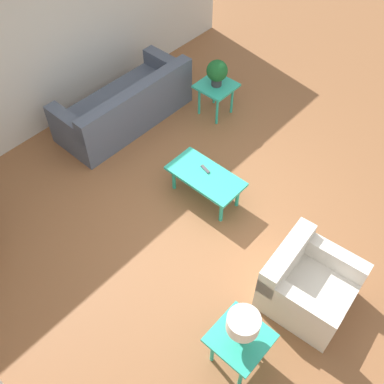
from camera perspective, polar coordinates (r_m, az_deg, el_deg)
ground_plane at (r=5.90m, az=2.20°, el=-3.03°), size 14.00×14.00×0.00m
wall_right at (r=6.84m, az=-18.38°, el=18.06°), size 0.12×7.20×2.70m
sofa at (r=7.07m, az=-8.36°, el=10.69°), size 0.91×2.14×0.79m
armchair at (r=5.17m, az=14.29°, el=-11.31°), size 0.95×0.95×0.74m
coffee_table at (r=5.83m, az=1.72°, el=1.81°), size 1.01×0.51×0.43m
side_table_plant at (r=7.07m, az=3.09°, el=12.90°), size 0.54×0.54×0.54m
side_table_lamp at (r=4.59m, az=6.08°, el=-18.26°), size 0.54×0.54×0.54m
potted_plant at (r=6.88m, az=3.20°, el=15.02°), size 0.32×0.32×0.41m
table_lamp at (r=4.25m, az=6.51°, el=-16.37°), size 0.31×0.31×0.41m
remote_control at (r=5.84m, az=1.70°, el=2.92°), size 0.16×0.08×0.02m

